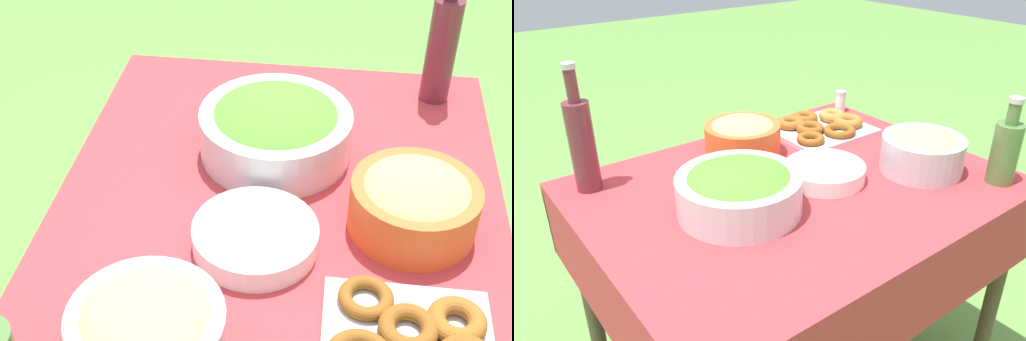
% 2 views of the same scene
% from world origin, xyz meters
% --- Properties ---
extents(picnic_table, '(1.19, 0.91, 0.75)m').
position_xyz_m(picnic_table, '(0.00, 0.00, 0.65)').
color(picnic_table, '#B73338').
rests_on(picnic_table, ground_plane).
extents(salad_bowl, '(0.33, 0.33, 0.12)m').
position_xyz_m(salad_bowl, '(0.21, 0.03, 0.82)').
color(salad_bowl, silver).
rests_on(salad_bowl, picnic_table).
extents(pasta_bowl, '(0.25, 0.25, 0.13)m').
position_xyz_m(pasta_bowl, '(-0.36, 0.16, 0.82)').
color(pasta_bowl, '#B2B7BC').
rests_on(pasta_bowl, picnic_table).
extents(donut_platter, '(0.34, 0.30, 0.05)m').
position_xyz_m(donut_platter, '(-0.33, -0.25, 0.77)').
color(donut_platter, silver).
rests_on(donut_platter, picnic_table).
extents(plate_stack, '(0.24, 0.24, 0.05)m').
position_xyz_m(plate_stack, '(-0.08, 0.03, 0.78)').
color(plate_stack, white).
rests_on(plate_stack, picnic_table).
extents(olive_oil_bottle, '(0.08, 0.08, 0.26)m').
position_xyz_m(olive_oil_bottle, '(-0.48, 0.35, 0.85)').
color(olive_oil_bottle, '#4C7238').
rests_on(olive_oil_bottle, picnic_table).
extents(wine_bottle, '(0.07, 0.07, 0.36)m').
position_xyz_m(wine_bottle, '(0.49, -0.33, 0.89)').
color(wine_bottle, maroon).
rests_on(wine_bottle, picnic_table).
extents(bread_bowl, '(0.24, 0.24, 0.13)m').
position_xyz_m(bread_bowl, '(0.01, -0.26, 0.82)').
color(bread_bowl, '#E05B28').
rests_on(bread_bowl, picnic_table).
extents(salt_shaker, '(0.04, 0.04, 0.08)m').
position_xyz_m(salt_shaker, '(-0.54, -0.37, 0.79)').
color(salt_shaker, white).
rests_on(salt_shaker, picnic_table).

